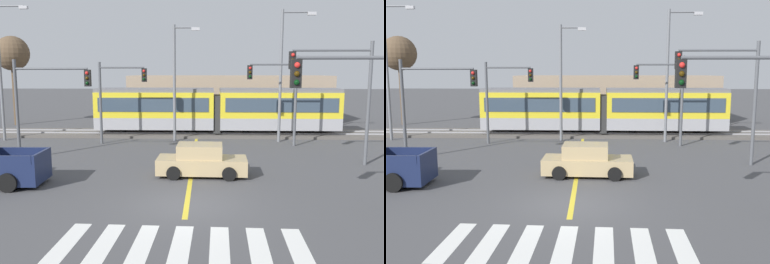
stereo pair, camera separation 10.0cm
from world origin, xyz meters
TOP-DOWN VIEW (x-y plane):
  - ground_plane at (0.00, 0.00)m, footprint 200.00×200.00m
  - track_bed at (0.00, 16.79)m, footprint 120.00×4.00m
  - rail_near at (0.00, 16.07)m, footprint 120.00×0.08m
  - rail_far at (0.00, 17.51)m, footprint 120.00×0.08m
  - light_rail_tram at (1.51, 16.78)m, footprint 18.50×2.64m
  - crosswalk_stripe_0 at (-3.30, -3.40)m, footprint 0.65×2.82m
  - crosswalk_stripe_1 at (-2.20, -3.43)m, footprint 0.65×2.82m
  - crosswalk_stripe_2 at (-1.10, -3.47)m, footprint 0.65×2.82m
  - crosswalk_stripe_3 at (0.00, -3.50)m, footprint 0.65×2.82m
  - crosswalk_stripe_4 at (1.10, -3.53)m, footprint 0.65×2.82m
  - crosswalk_stripe_5 at (2.20, -3.57)m, footprint 0.65×2.82m
  - crosswalk_stripe_6 at (3.30, -3.60)m, footprint 0.65×2.82m
  - lane_centre_line at (0.00, 6.64)m, footprint 0.20×16.28m
  - sedan_crossing at (0.49, 4.28)m, footprint 4.25×2.01m
  - traffic_light_mid_right at (7.71, 6.83)m, footprint 4.25×0.38m
  - traffic_light_near_right at (5.75, -1.35)m, footprint 3.75×0.38m
  - traffic_light_far_right at (5.44, 12.20)m, footprint 3.25×0.38m
  - traffic_light_far_left at (-5.31, 12.71)m, footprint 3.25×0.38m
  - traffic_light_mid_left at (-8.20, 7.49)m, footprint 4.25×0.38m
  - street_lamp_west at (-13.51, 13.74)m, footprint 2.31×0.28m
  - street_lamp_centre at (-1.35, 13.89)m, footprint 1.85×0.28m
  - street_lamp_east at (6.00, 13.83)m, footprint 2.32×0.28m
  - bare_tree_far_west at (-16.81, 22.14)m, footprint 3.09×3.09m
  - building_backdrop_far at (2.88, 25.53)m, footprint 18.97×6.00m

SIDE VIEW (x-z plane):
  - ground_plane at x=0.00m, z-range 0.00..0.00m
  - lane_centre_line at x=0.00m, z-range 0.00..0.01m
  - crosswalk_stripe_0 at x=-3.30m, z-range 0.00..0.01m
  - crosswalk_stripe_1 at x=-2.20m, z-range 0.00..0.01m
  - crosswalk_stripe_2 at x=-1.10m, z-range 0.00..0.01m
  - crosswalk_stripe_3 at x=0.00m, z-range 0.00..0.01m
  - crosswalk_stripe_4 at x=1.10m, z-range 0.00..0.01m
  - crosswalk_stripe_5 at x=2.20m, z-range 0.00..0.01m
  - crosswalk_stripe_6 at x=3.30m, z-range 0.00..0.01m
  - track_bed at x=0.00m, z-range 0.00..0.18m
  - rail_near at x=0.00m, z-range 0.18..0.28m
  - rail_far at x=0.00m, z-range 0.18..0.28m
  - sedan_crossing at x=0.49m, z-range -0.06..1.46m
  - light_rail_tram at x=1.51m, z-range 0.33..3.76m
  - building_backdrop_far at x=2.88m, z-range 0.00..4.49m
  - traffic_light_far_left at x=-5.31m, z-range 0.90..6.41m
  - traffic_light_mid_left at x=-8.20m, z-range 0.91..6.45m
  - traffic_light_far_right at x=5.44m, z-range 0.87..6.76m
  - traffic_light_near_right at x=5.75m, z-range 0.94..6.69m
  - traffic_light_mid_right at x=7.71m, z-range 1.04..7.46m
  - street_lamp_centre at x=-1.35m, z-range 0.53..8.57m
  - street_lamp_east at x=6.00m, z-range 0.60..9.62m
  - street_lamp_west at x=-13.51m, z-range 0.61..10.11m
  - bare_tree_far_west at x=-16.81m, z-range 2.40..10.44m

